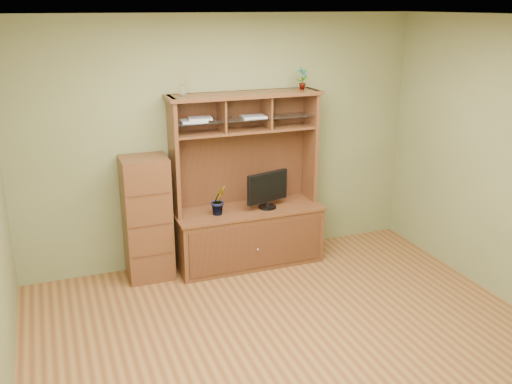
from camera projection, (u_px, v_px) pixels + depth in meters
room at (300, 197)px, 4.45m from camera, size 4.54×4.04×2.74m
media_hutch at (248, 218)px, 6.31m from camera, size 1.66×0.61×1.90m
monitor at (268, 189)px, 6.20m from camera, size 0.50×0.20×0.40m
orchid_plant at (219, 200)px, 6.03m from camera, size 0.21×0.19×0.31m
top_plant at (302, 79)px, 6.13m from camera, size 0.14×0.12×0.24m
reed_diffuser at (182, 84)px, 5.69m from camera, size 0.06×0.06×0.32m
magazines at (216, 119)px, 5.92m from camera, size 0.92×0.22×0.04m
side_cabinet at (147, 218)px, 5.94m from camera, size 0.47×0.43×1.31m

